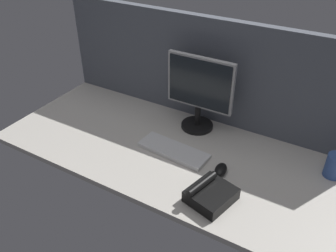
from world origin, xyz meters
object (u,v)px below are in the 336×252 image
mouse (221,170)px  desk_phone (210,194)px  keyboard (174,150)px  mug_ceramic_blue (334,166)px  monitor (199,91)px

mouse → desk_phone: (2.98, -18.85, 1.49)cm
keyboard → mug_ceramic_blue: (73.21, 21.80, 4.91)cm
mug_ceramic_blue → mouse: bearing=-152.2°
keyboard → desk_phone: size_ratio=1.64×
mouse → mug_ceramic_blue: size_ratio=0.81×
mug_ceramic_blue → desk_phone: mug_ceramic_blue is taller
keyboard → mouse: 27.36cm
monitor → mouse: (27.08, -29.99, -21.13)cm
mug_ceramic_blue → desk_phone: size_ratio=0.52×
monitor → mouse: size_ratio=4.37×
monitor → desk_phone: 60.61cm
keyboard → mouse: size_ratio=3.85×
mug_ceramic_blue → keyboard: bearing=-163.4°
keyboard → mouse: bearing=-1.1°
desk_phone → keyboard: bearing=144.8°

